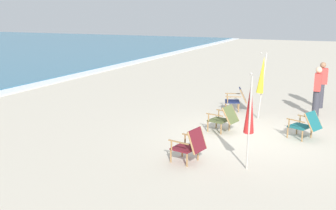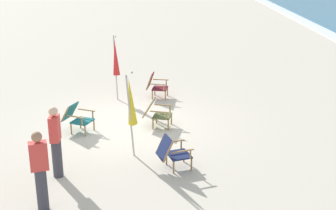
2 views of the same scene
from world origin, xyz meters
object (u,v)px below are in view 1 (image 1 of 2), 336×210
at_px(beach_chair_front_right, 306,124).
at_px(person_by_waterline, 321,85).
at_px(umbrella_furled_yellow, 262,75).
at_px(beach_chair_back_left, 190,145).
at_px(umbrella_furled_red, 250,108).
at_px(beach_chair_back_right, 237,98).
at_px(person_near_chairs, 317,91).
at_px(beach_chair_mid_center, 224,118).

relative_size(beach_chair_front_right, person_by_waterline, 0.57).
bearing_deg(umbrella_furled_yellow, beach_chair_back_left, 171.55).
bearing_deg(beach_chair_front_right, umbrella_furled_red, 161.32).
distance_m(beach_chair_front_right, beach_chair_back_right, 3.41).
relative_size(umbrella_furled_yellow, person_by_waterline, 1.30).
distance_m(beach_chair_front_right, person_by_waterline, 3.98).
relative_size(beach_chair_back_right, person_by_waterline, 0.53).
distance_m(umbrella_furled_yellow, person_near_chairs, 1.94).
distance_m(beach_chair_back_right, umbrella_furled_yellow, 1.50).
height_order(beach_chair_back_right, beach_chair_back_left, beach_chair_back_left).
distance_m(beach_chair_mid_center, beach_chair_back_left, 2.57).
xyz_separation_m(beach_chair_front_right, person_near_chairs, (2.60, -0.07, 0.42)).
bearing_deg(beach_chair_mid_center, person_near_chairs, -38.02).
distance_m(beach_chair_back_right, beach_chair_back_left, 5.20).
bearing_deg(beach_chair_back_right, beach_chair_mid_center, -173.50).
bearing_deg(beach_chair_front_right, beach_chair_mid_center, 96.93).
relative_size(beach_chair_back_right, person_near_chairs, 0.53).
relative_size(beach_chair_mid_center, beach_chair_back_right, 1.02).
distance_m(beach_chair_front_right, umbrella_furled_red, 3.06).
relative_size(beach_chair_front_right, beach_chair_back_right, 1.08).
height_order(beach_chair_back_left, umbrella_furled_red, umbrella_furled_red).
xyz_separation_m(beach_chair_mid_center, umbrella_furled_red, (-2.49, -1.24, 0.96)).
xyz_separation_m(beach_chair_back_right, umbrella_furled_yellow, (-0.68, -0.93, 0.96)).
distance_m(person_near_chairs, person_by_waterline, 1.36).
bearing_deg(person_near_chairs, beach_chair_back_right, 95.51).
bearing_deg(person_by_waterline, beach_chair_front_right, 178.20).
relative_size(beach_chair_mid_center, person_by_waterline, 0.54).
height_order(umbrella_furled_red, person_near_chairs, umbrella_furled_red).
bearing_deg(umbrella_furled_red, person_near_chairs, -10.59).
bearing_deg(beach_chair_mid_center, beach_chair_back_right, 6.50).
height_order(umbrella_furled_yellow, umbrella_furled_red, umbrella_furled_yellow).
bearing_deg(beach_chair_back_left, beach_chair_mid_center, -0.84).
bearing_deg(umbrella_furled_red, person_by_waterline, -8.93).
bearing_deg(beach_chair_back_left, person_near_chairs, -22.73).
xyz_separation_m(beach_chair_back_left, umbrella_furled_yellow, (4.51, -0.67, 0.95)).
bearing_deg(person_near_chairs, umbrella_furled_red, 169.41).
relative_size(umbrella_furled_red, person_near_chairs, 1.30).
xyz_separation_m(beach_chair_front_right, beach_chair_mid_center, (-0.26, 2.17, -0.00)).
height_order(beach_chair_back_right, umbrella_furled_yellow, umbrella_furled_yellow).
relative_size(beach_chair_front_right, beach_chair_mid_center, 1.06).
bearing_deg(umbrella_furled_red, beach_chair_back_left, 93.79).
xyz_separation_m(umbrella_furled_red, person_by_waterline, (6.71, -1.05, -0.55)).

